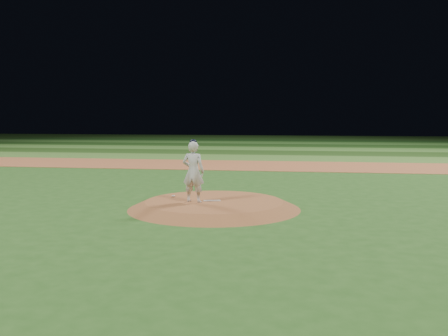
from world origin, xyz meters
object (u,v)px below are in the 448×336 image
object	(u,v)px
pitcher_on_mound	(193,171)
pitching_rubber	(212,201)
pitchers_mound	(214,205)
rosin_bag	(173,196)

from	to	relation	value
pitcher_on_mound	pitching_rubber	bearing A→B (deg)	28.36
pitchers_mound	pitching_rubber	world-z (taller)	pitching_rubber
pitchers_mound	pitching_rubber	size ratio (longest dim) A/B	10.08
rosin_bag	pitcher_on_mound	bearing A→B (deg)	-44.23
pitchers_mound	rosin_bag	bearing A→B (deg)	160.71
pitchers_mound	rosin_bag	xyz separation A→B (m)	(-1.48, 0.52, 0.16)
rosin_bag	pitcher_on_mound	world-z (taller)	pitcher_on_mound
pitching_rubber	rosin_bag	distance (m)	1.53
pitchers_mound	rosin_bag	world-z (taller)	rosin_bag
rosin_bag	pitcher_on_mound	size ratio (longest dim) A/B	0.06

